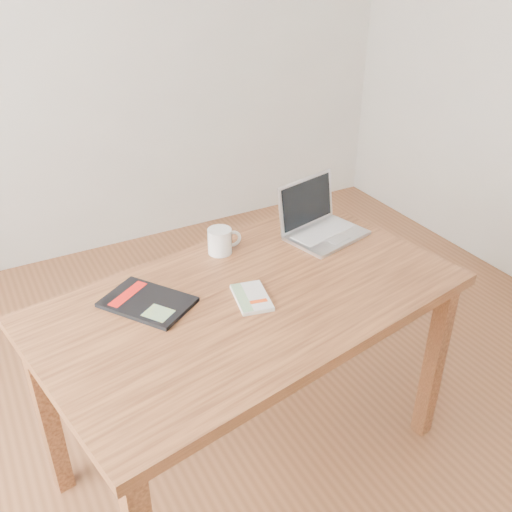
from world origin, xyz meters
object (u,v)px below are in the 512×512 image
laptop (319,223)px  coffee_mug (221,240)px  white_guidebook (252,298)px  black_guidebook (147,302)px  desk (251,317)px

laptop → coffee_mug: (-0.39, 0.05, 0.00)m
white_guidebook → black_guidebook: (-0.30, 0.13, 0.00)m
black_guidebook → white_guidebook: bearing=-58.0°
black_guidebook → coffee_mug: size_ratio=2.59×
desk → black_guidebook: 0.34m
desk → black_guidebook: size_ratio=4.51×
desk → coffee_mug: (0.03, 0.30, 0.14)m
white_guidebook → coffee_mug: size_ratio=1.47×
desk → coffee_mug: size_ratio=11.69×
desk → white_guidebook: size_ratio=7.97×
desk → laptop: size_ratio=4.40×
white_guidebook → black_guidebook: size_ratio=0.57×
white_guidebook → black_guidebook: 0.33m
white_guidebook → coffee_mug: coffee_mug is taller
desk → black_guidebook: black_guidebook is taller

